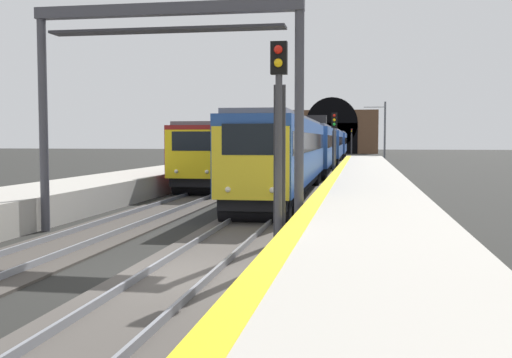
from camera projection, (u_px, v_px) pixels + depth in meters
ground_plane at (183, 276)px, 13.42m from camera, size 320.00×320.00×0.00m
platform_right at (373, 257)px, 12.71m from camera, size 112.00×3.77×1.08m
platform_right_edge_strip at (294, 229)px, 12.95m from camera, size 112.00×0.50×0.01m
track_main_line at (183, 274)px, 13.42m from camera, size 160.00×2.77×0.21m
track_adjacent_line at (2, 268)px, 14.14m from camera, size 160.00×2.87×0.21m
train_main_approaching at (324, 145)px, 62.98m from camera, size 85.88×2.98×4.92m
train_adjacent_platform at (259, 148)px, 49.44m from camera, size 38.73×3.35×3.84m
railway_signal_near at (279, 135)px, 14.42m from camera, size 0.39×0.38×5.20m
railway_signal_mid at (334, 140)px, 43.01m from camera, size 0.39×0.38×4.76m
railway_signal_far at (352, 139)px, 114.47m from camera, size 0.39×0.38×4.83m
overhead_signal_gantry at (166, 62)px, 18.93m from camera, size 0.70×8.43×7.06m
tunnel_portal at (332, 132)px, 123.77m from camera, size 3.07×18.10×11.11m
catenary_mast_far at (384, 132)px, 70.21m from camera, size 0.22×2.48×7.13m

